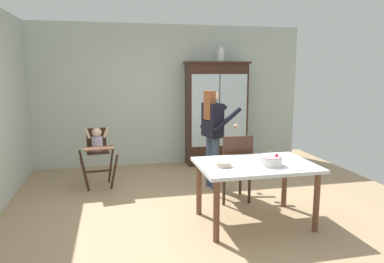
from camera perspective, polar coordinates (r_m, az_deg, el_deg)
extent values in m
plane|color=tan|center=(4.85, 1.86, -12.54)|extent=(6.24, 6.24, 0.00)
cube|color=beige|center=(7.08, -3.50, 5.78)|extent=(5.32, 0.06, 2.70)
cube|color=#382116|center=(7.05, 3.87, 2.74)|extent=(1.17, 0.42, 1.96)
cube|color=#382116|center=(7.00, 3.96, 10.89)|extent=(1.23, 0.48, 0.04)
cube|color=silver|center=(6.76, 2.15, 3.29)|extent=(0.53, 0.01, 1.37)
cube|color=silver|center=(6.92, 6.59, 3.38)|extent=(0.53, 0.01, 1.37)
cube|color=#382116|center=(7.04, 3.88, 3.53)|extent=(1.09, 0.36, 0.02)
cylinder|color=white|center=(7.03, 4.59, 11.94)|extent=(0.13, 0.13, 0.22)
cylinder|color=white|center=(7.04, 4.61, 13.04)|extent=(0.07, 0.07, 0.05)
cylinder|color=#382116|center=(5.68, -16.69, -6.58)|extent=(0.13, 0.15, 0.56)
cylinder|color=#382116|center=(5.72, -12.26, -6.29)|extent=(0.15, 0.13, 0.56)
cylinder|color=#382116|center=(6.11, -16.89, -5.46)|extent=(0.15, 0.13, 0.56)
cylinder|color=#382116|center=(6.14, -12.77, -5.20)|extent=(0.13, 0.15, 0.56)
cube|color=#382116|center=(5.91, -14.64, -6.13)|extent=(0.42, 0.09, 0.02)
cube|color=#382116|center=(5.84, -14.78, -3.10)|extent=(0.38, 0.38, 0.02)
cube|color=#382116|center=(5.95, -14.97, -1.07)|extent=(0.31, 0.06, 0.34)
cube|color=brown|center=(5.55, -14.60, -2.61)|extent=(0.46, 0.29, 0.02)
cylinder|color=#B2ADD1|center=(5.83, -14.85, -1.88)|extent=(0.17, 0.17, 0.22)
sphere|color=beige|center=(5.80, -14.92, -0.16)|extent=(0.15, 0.15, 0.15)
cylinder|color=beige|center=(5.79, -16.30, -0.31)|extent=(0.10, 0.05, 0.17)
cylinder|color=beige|center=(5.81, -13.54, -0.16)|extent=(0.10, 0.05, 0.17)
cylinder|color=#3D4C6B|center=(5.58, 3.66, -5.10)|extent=(0.11, 0.11, 0.82)
cylinder|color=#3D4C6B|center=(5.72, 2.79, -4.72)|extent=(0.11, 0.11, 0.82)
cube|color=black|center=(5.52, 3.29, 1.84)|extent=(0.28, 0.40, 0.52)
cube|color=white|center=(5.57, 4.21, 1.91)|extent=(0.02, 0.06, 0.49)
sphere|color=beige|center=(5.48, 3.32, 5.47)|extent=(0.19, 0.19, 0.19)
cube|color=brown|center=(5.46, 2.81, 4.20)|extent=(0.15, 0.22, 0.44)
cylinder|color=black|center=(5.42, 5.64, 1.85)|extent=(0.49, 0.19, 0.37)
sphere|color=beige|center=(5.52, 7.02, 0.82)|extent=(0.08, 0.08, 0.08)
cylinder|color=black|center=(5.76, 3.48, 2.34)|extent=(0.49, 0.19, 0.37)
sphere|color=beige|center=(5.85, 4.82, 1.36)|extent=(0.08, 0.08, 0.08)
cube|color=silver|center=(4.35, 10.04, -5.27)|extent=(1.37, 0.96, 0.04)
cylinder|color=brown|center=(3.93, 3.91, -12.50)|extent=(0.07, 0.07, 0.70)
cylinder|color=brown|center=(4.40, 19.20, -10.55)|extent=(0.07, 0.07, 0.70)
cylinder|color=brown|center=(4.63, 1.12, -8.97)|extent=(0.07, 0.07, 0.70)
cylinder|color=brown|center=(5.04, 14.50, -7.73)|extent=(0.07, 0.07, 0.70)
cylinder|color=white|center=(4.29, 12.31, -4.61)|extent=(0.28, 0.28, 0.10)
cylinder|color=pink|center=(4.28, 12.33, -3.91)|extent=(0.27, 0.27, 0.01)
cylinder|color=#F2E5CC|center=(4.27, 12.35, -3.46)|extent=(0.01, 0.01, 0.06)
cone|color=yellow|center=(4.26, 12.37, -2.91)|extent=(0.02, 0.02, 0.02)
sphere|color=red|center=(4.27, 13.31, -3.67)|extent=(0.04, 0.04, 0.04)
cylinder|color=#C6AD93|center=(4.15, 5.09, -5.21)|extent=(0.18, 0.18, 0.05)
cylinder|color=#382116|center=(5.43, 7.69, -7.60)|extent=(0.04, 0.04, 0.45)
cylinder|color=#382116|center=(5.32, 3.91, -7.90)|extent=(0.04, 0.04, 0.45)
cylinder|color=#382116|center=(5.11, 9.11, -8.79)|extent=(0.04, 0.04, 0.45)
cylinder|color=#382116|center=(4.99, 5.10, -9.15)|extent=(0.04, 0.04, 0.45)
cube|color=brown|center=(5.14, 6.50, -5.80)|extent=(0.44, 0.44, 0.03)
cube|color=#382116|center=(4.89, 7.31, -3.53)|extent=(0.42, 0.04, 0.48)
cylinder|color=#382116|center=(4.96, 9.38, -3.40)|extent=(0.03, 0.03, 0.48)
cylinder|color=#382116|center=(4.83, 5.18, -3.65)|extent=(0.03, 0.03, 0.48)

